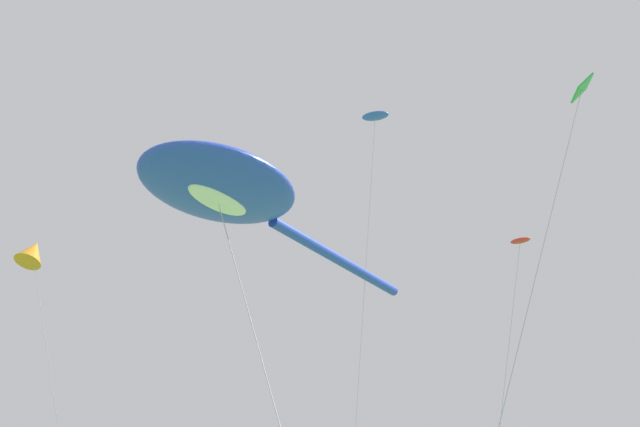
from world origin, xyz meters
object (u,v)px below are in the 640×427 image
(small_kite_streamer_purple, at_px, (375,122))
(small_kite_triangle_green, at_px, (519,250))
(big_show_kite, at_px, (226,191))
(small_kite_box_yellow, at_px, (571,131))
(small_kite_delta_white, at_px, (32,253))

(small_kite_streamer_purple, relative_size, small_kite_triangle_green, 1.45)
(small_kite_streamer_purple, bearing_deg, big_show_kite, -114.15)
(big_show_kite, relative_size, small_kite_box_yellow, 1.21)
(big_show_kite, bearing_deg, small_kite_triangle_green, 152.72)
(small_kite_triangle_green, relative_size, small_kite_delta_white, 1.03)
(small_kite_delta_white, height_order, small_kite_box_yellow, small_kite_delta_white)
(small_kite_triangle_green, height_order, small_kite_box_yellow, small_kite_triangle_green)
(big_show_kite, xyz_separation_m, small_kite_triangle_green, (10.56, -3.16, 0.41))
(small_kite_delta_white, xyz_separation_m, small_kite_box_yellow, (2.95, -17.56, -1.49))
(small_kite_triangle_green, relative_size, small_kite_box_yellow, 1.10)
(big_show_kite, relative_size, small_kite_triangle_green, 1.10)
(small_kite_delta_white, bearing_deg, small_kite_streamer_purple, 30.79)
(small_kite_streamer_purple, relative_size, small_kite_box_yellow, 1.59)
(small_kite_streamer_purple, bearing_deg, small_kite_triangle_green, 17.37)
(small_kite_streamer_purple, distance_m, small_kite_box_yellow, 13.49)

